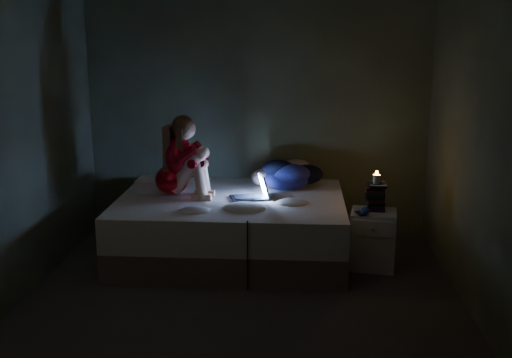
# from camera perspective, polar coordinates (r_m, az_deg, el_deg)

# --- Properties ---
(floor) EXTENTS (3.60, 3.80, 0.02)m
(floor) POSITION_cam_1_polar(r_m,az_deg,el_deg) (5.14, -1.35, -11.44)
(floor) COLOR black
(floor) RESTS_ON ground
(wall_back) EXTENTS (3.60, 0.02, 2.60)m
(wall_back) POSITION_cam_1_polar(r_m,az_deg,el_deg) (6.62, 0.11, 6.06)
(wall_back) COLOR #323528
(wall_back) RESTS_ON ground
(wall_front) EXTENTS (3.60, 0.02, 2.60)m
(wall_front) POSITION_cam_1_polar(r_m,az_deg,el_deg) (2.89, -4.95, -3.73)
(wall_front) COLOR #323528
(wall_front) RESTS_ON ground
(wall_left) EXTENTS (0.02, 3.80, 2.60)m
(wall_left) POSITION_cam_1_polar(r_m,az_deg,el_deg) (5.22, -21.64, 3.12)
(wall_left) COLOR #323528
(wall_left) RESTS_ON ground
(wall_right) EXTENTS (0.02, 3.80, 2.60)m
(wall_right) POSITION_cam_1_polar(r_m,az_deg,el_deg) (4.91, 20.11, 2.64)
(wall_right) COLOR #323528
(wall_right) RESTS_ON ground
(bed) EXTENTS (2.15, 1.61, 0.59)m
(bed) POSITION_cam_1_polar(r_m,az_deg,el_deg) (6.06, -2.26, -4.38)
(bed) COLOR silver
(bed) RESTS_ON ground
(pillow) EXTENTS (0.40, 0.28, 0.11)m
(pillow) POSITION_cam_1_polar(r_m,az_deg,el_deg) (6.30, -9.03, -0.51)
(pillow) COLOR silver
(pillow) RESTS_ON bed
(woman) EXTENTS (0.51, 0.35, 0.80)m
(woman) POSITION_cam_1_polar(r_m,az_deg,el_deg) (5.96, -7.77, 2.08)
(woman) COLOR maroon
(woman) RESTS_ON bed
(laptop) EXTENTS (0.40, 0.33, 0.24)m
(laptop) POSITION_cam_1_polar(r_m,az_deg,el_deg) (5.89, -0.66, -0.69)
(laptop) COLOR black
(laptop) RESTS_ON bed
(clothes_pile) EXTENTS (0.58, 0.50, 0.31)m
(clothes_pile) POSITION_cam_1_polar(r_m,az_deg,el_deg) (6.30, 2.75, 0.55)
(clothes_pile) COLOR #1A1D4D
(clothes_pile) RESTS_ON bed
(nightstand) EXTENTS (0.45, 0.42, 0.54)m
(nightstand) POSITION_cam_1_polar(r_m,az_deg,el_deg) (5.87, 10.65, -5.46)
(nightstand) COLOR silver
(nightstand) RESTS_ON ground
(book_stack) EXTENTS (0.19, 0.25, 0.25)m
(book_stack) POSITION_cam_1_polar(r_m,az_deg,el_deg) (5.83, 10.92, -1.54)
(book_stack) COLOR black
(book_stack) RESTS_ON nightstand
(candle) EXTENTS (0.07, 0.07, 0.08)m
(candle) POSITION_cam_1_polar(r_m,az_deg,el_deg) (5.79, 10.99, 0.06)
(candle) COLOR beige
(candle) RESTS_ON book_stack
(phone) EXTENTS (0.12, 0.16, 0.01)m
(phone) POSITION_cam_1_polar(r_m,az_deg,el_deg) (5.67, 9.76, -3.19)
(phone) COLOR black
(phone) RESTS_ON nightstand
(blue_orb) EXTENTS (0.08, 0.08, 0.08)m
(blue_orb) POSITION_cam_1_polar(r_m,az_deg,el_deg) (5.63, 10.20, -2.97)
(blue_orb) COLOR navy
(blue_orb) RESTS_ON nightstand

